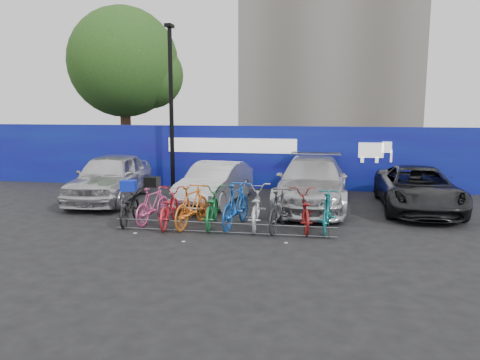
% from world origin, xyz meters
% --- Properties ---
extents(ground, '(100.00, 100.00, 0.00)m').
position_xyz_m(ground, '(0.00, 0.00, 0.00)').
color(ground, black).
rests_on(ground, ground).
extents(hoarding, '(22.00, 0.18, 2.40)m').
position_xyz_m(hoarding, '(0.01, 6.00, 1.20)').
color(hoarding, '#120985').
rests_on(hoarding, ground).
extents(tree, '(5.40, 5.20, 7.80)m').
position_xyz_m(tree, '(-6.77, 10.06, 5.07)').
color(tree, '#382314').
rests_on(tree, ground).
extents(lamppost, '(0.25, 0.50, 6.11)m').
position_xyz_m(lamppost, '(-3.20, 5.40, 3.27)').
color(lamppost, black).
rests_on(lamppost, ground).
extents(bike_rack, '(5.60, 0.03, 0.30)m').
position_xyz_m(bike_rack, '(-0.00, -0.60, 0.16)').
color(bike_rack, '#595B60').
rests_on(bike_rack, ground).
extents(car_0, '(2.24, 4.79, 1.59)m').
position_xyz_m(car_0, '(-4.57, 2.87, 0.79)').
color(car_0, silver).
rests_on(car_0, ground).
extents(car_1, '(2.00, 4.21, 1.33)m').
position_xyz_m(car_1, '(-1.00, 2.97, 0.67)').
color(car_1, '#B9B9BE').
rests_on(car_1, ground).
extents(car_2, '(2.35, 5.38, 1.54)m').
position_xyz_m(car_2, '(2.12, 3.09, 0.77)').
color(car_2, silver).
rests_on(car_2, ground).
extents(car_3, '(2.26, 4.78, 1.32)m').
position_xyz_m(car_3, '(5.32, 3.04, 0.66)').
color(car_3, black).
rests_on(car_3, ground).
extents(bike_0, '(0.79, 1.77, 0.90)m').
position_xyz_m(bike_0, '(-2.74, 0.05, 0.45)').
color(bike_0, black).
rests_on(bike_0, ground).
extents(bike_1, '(0.82, 1.74, 1.01)m').
position_xyz_m(bike_1, '(-2.11, 0.19, 0.50)').
color(bike_1, '#D84C8F').
rests_on(bike_1, ground).
extents(bike_2, '(0.81, 1.93, 0.99)m').
position_xyz_m(bike_2, '(-1.60, -0.01, 0.49)').
color(bike_2, red).
rests_on(bike_2, ground).
extents(bike_3, '(0.91, 1.94, 1.12)m').
position_xyz_m(bike_3, '(-0.95, -0.02, 0.56)').
color(bike_3, orange).
rests_on(bike_3, ground).
extents(bike_4, '(0.88, 2.03, 1.04)m').
position_xyz_m(bike_4, '(-0.46, 0.10, 0.52)').
color(bike_4, '#186731').
rests_on(bike_4, ground).
extents(bike_5, '(0.88, 2.04, 1.19)m').
position_xyz_m(bike_5, '(0.19, 0.15, 0.59)').
color(bike_5, '#134CAA').
rests_on(bike_5, ground).
extents(bike_6, '(0.87, 2.13, 1.09)m').
position_xyz_m(bike_6, '(0.71, 0.19, 0.55)').
color(bike_6, '#B3B7BC').
rests_on(bike_6, ground).
extents(bike_7, '(0.80, 1.85, 1.08)m').
position_xyz_m(bike_7, '(1.33, 0.01, 0.54)').
color(bike_7, '#28292B').
rests_on(bike_7, ground).
extents(bike_8, '(0.91, 2.02, 1.03)m').
position_xyz_m(bike_8, '(1.97, 0.19, 0.51)').
color(bike_8, maroon).
rests_on(bike_8, ground).
extents(bike_9, '(0.68, 1.80, 1.05)m').
position_xyz_m(bike_9, '(2.56, 0.10, 0.53)').
color(bike_9, '#11656B').
rests_on(bike_9, ground).
extents(cargo_crate, '(0.43, 0.35, 0.28)m').
position_xyz_m(cargo_crate, '(-2.74, 0.05, 1.04)').
color(cargo_crate, '#0F23BC').
rests_on(cargo_crate, bike_0).
extents(cargo_topcase, '(0.38, 0.34, 0.26)m').
position_xyz_m(cargo_topcase, '(-2.11, 0.19, 1.14)').
color(cargo_topcase, black).
rests_on(cargo_topcase, bike_1).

